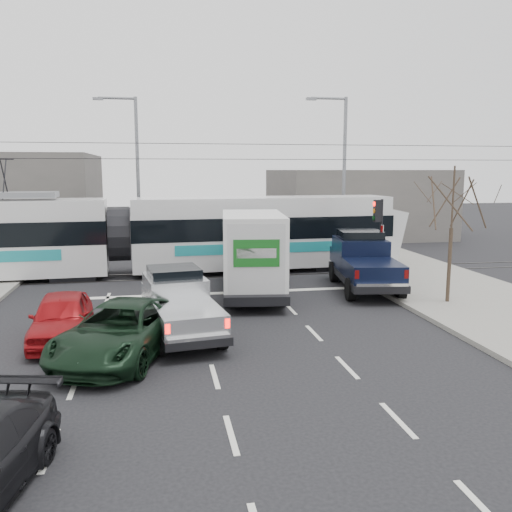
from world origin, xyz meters
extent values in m
plane|color=black|center=(0.00, 0.00, 0.00)|extent=(120.00, 120.00, 0.00)
cube|color=#33302D|center=(0.00, 10.00, 0.01)|extent=(60.00, 1.60, 0.03)
cube|color=slate|center=(12.00, 24.00, 2.50)|extent=(12.00, 10.00, 5.00)
cylinder|color=#47382B|center=(7.60, 2.50, 1.52)|extent=(0.14, 0.14, 2.75)
cylinder|color=#47382B|center=(7.60, 2.50, 4.03)|extent=(0.07, 0.07, 2.25)
cylinder|color=black|center=(6.60, 6.50, 1.95)|extent=(0.12, 0.12, 3.60)
cube|color=black|center=(6.40, 6.50, 3.25)|extent=(0.28, 0.28, 0.95)
cylinder|color=#FF0C07|center=(6.25, 6.50, 3.55)|extent=(0.06, 0.20, 0.20)
cylinder|color=orange|center=(6.25, 6.50, 3.25)|extent=(0.06, 0.20, 0.20)
cylinder|color=#05330C|center=(6.25, 6.50, 2.95)|extent=(0.06, 0.20, 0.20)
cube|color=white|center=(6.58, 6.35, 2.45)|extent=(0.02, 0.30, 0.40)
cylinder|color=slate|center=(7.50, 14.00, 4.50)|extent=(0.20, 0.20, 9.00)
cylinder|color=slate|center=(6.50, 14.00, 8.90)|extent=(2.00, 0.14, 0.14)
cube|color=slate|center=(5.50, 14.00, 8.85)|extent=(0.55, 0.25, 0.14)
cylinder|color=slate|center=(-4.00, 16.00, 4.50)|extent=(0.20, 0.20, 9.00)
cylinder|color=slate|center=(-5.00, 16.00, 8.90)|extent=(2.00, 0.14, 0.14)
cube|color=slate|center=(-6.00, 16.00, 8.85)|extent=(0.55, 0.25, 0.14)
cylinder|color=black|center=(0.00, 10.00, 5.50)|extent=(60.00, 0.03, 0.03)
cylinder|color=black|center=(0.00, 10.00, 6.20)|extent=(60.00, 0.03, 0.03)
cube|color=silver|center=(2.18, 10.84, 1.02)|extent=(12.90, 3.23, 1.55)
cube|color=black|center=(2.18, 10.84, 2.22)|extent=(12.97, 3.26, 1.06)
cube|color=silver|center=(2.18, 10.84, 3.18)|extent=(12.90, 3.12, 0.99)
cube|color=teal|center=(2.23, 9.48, 1.31)|extent=(8.95, 0.40, 0.49)
cylinder|color=black|center=(-4.77, 10.54, 2.01)|extent=(1.10, 2.62, 2.58)
cube|color=slate|center=(-8.94, 10.36, 3.89)|extent=(3.05, 1.74, 0.25)
cube|color=black|center=(-6.86, 10.45, 0.18)|extent=(2.08, 2.36, 0.36)
cube|color=black|center=(-2.69, 10.63, 0.18)|extent=(2.08, 2.36, 0.36)
cube|color=black|center=(5.65, 10.98, 0.18)|extent=(2.08, 2.36, 0.36)
cube|color=black|center=(-2.35, 0.57, 0.50)|extent=(2.55, 5.47, 0.23)
cube|color=silver|center=(-2.49, 1.50, 1.13)|extent=(2.08, 2.44, 1.04)
cube|color=black|center=(-2.50, 1.59, 1.68)|extent=(1.75, 1.78, 0.50)
cube|color=silver|center=(-2.67, 2.75, 0.92)|extent=(1.84, 1.19, 0.50)
cube|color=silver|center=(-2.19, -0.58, 0.86)|extent=(2.10, 2.60, 0.59)
cube|color=silver|center=(-1.99, -1.93, 0.62)|extent=(1.67, 0.40, 0.16)
cube|color=#FF0C07|center=(-2.79, -1.94, 0.95)|extent=(0.14, 0.09, 0.25)
cube|color=#FF0C07|center=(-1.21, -1.71, 0.95)|extent=(0.14, 0.09, 0.25)
cylinder|color=black|center=(-3.42, 2.11, 0.36)|extent=(0.36, 0.75, 0.73)
cylinder|color=black|center=(-1.77, 2.35, 0.36)|extent=(0.36, 0.75, 0.73)
cylinder|color=black|center=(-2.94, -1.22, 0.36)|extent=(0.36, 0.75, 0.73)
cylinder|color=black|center=(-1.28, -0.98, 0.36)|extent=(0.36, 0.75, 0.73)
cube|color=black|center=(0.71, 5.48, 0.52)|extent=(3.07, 6.90, 0.33)
cube|color=white|center=(1.01, 8.00, 1.34)|extent=(2.35, 1.85, 1.53)
cube|color=black|center=(1.03, 8.13, 1.91)|extent=(1.99, 1.29, 0.57)
cube|color=silver|center=(0.63, 4.82, 1.93)|extent=(2.82, 4.78, 2.81)
cube|color=silver|center=(0.36, 2.58, 1.93)|extent=(2.01, 0.29, 2.48)
cube|color=#155C1A|center=(0.36, 2.54, 2.16)|extent=(1.59, 0.21, 0.96)
cube|color=black|center=(0.33, 2.36, 0.43)|extent=(2.07, 0.48, 0.17)
cylinder|color=black|center=(-0.03, 7.72, 0.43)|extent=(0.39, 0.89, 0.86)
cylinder|color=black|center=(1.97, 7.48, 0.43)|extent=(0.39, 0.89, 0.86)
cylinder|color=black|center=(-0.51, 3.75, 0.48)|extent=(0.40, 0.98, 0.95)
cylinder|color=black|center=(1.49, 3.50, 0.48)|extent=(0.40, 0.98, 0.95)
cube|color=black|center=(5.50, 5.46, 0.62)|extent=(2.90, 5.91, 0.28)
cube|color=black|center=(5.65, 6.47, 1.42)|extent=(2.38, 2.65, 1.30)
cube|color=black|center=(5.67, 6.58, 2.09)|extent=(2.01, 1.94, 0.62)
cube|color=black|center=(5.85, 7.81, 1.15)|extent=(2.12, 1.30, 0.62)
cube|color=black|center=(5.32, 4.23, 1.08)|extent=(2.40, 2.82, 0.74)
cube|color=silver|center=(5.10, 2.77, 0.77)|extent=(1.94, 0.48, 0.20)
cube|color=#590505|center=(4.21, 3.02, 1.19)|extent=(0.17, 0.11, 0.32)
cube|color=#590505|center=(6.03, 2.75, 1.19)|extent=(0.17, 0.11, 0.32)
cylinder|color=black|center=(4.81, 7.39, 0.45)|extent=(0.45, 0.94, 0.91)
cylinder|color=black|center=(6.72, 7.11, 0.45)|extent=(0.45, 0.94, 0.91)
cylinder|color=black|center=(4.28, 3.81, 0.45)|extent=(0.45, 0.94, 0.91)
cylinder|color=black|center=(6.19, 3.53, 0.45)|extent=(0.45, 0.94, 0.91)
imported|color=black|center=(-4.02, -1.11, 0.73)|extent=(4.04, 5.75, 1.46)
imported|color=#9C0E12|center=(-5.83, 0.63, 0.71)|extent=(1.91, 4.24, 1.41)
camera|label=1|loc=(-2.96, -15.60, 5.00)|focal=38.00mm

